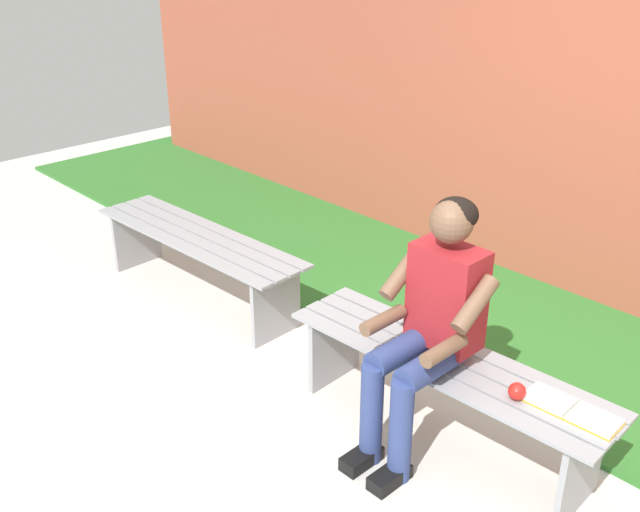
{
  "coord_description": "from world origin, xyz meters",
  "views": [
    {
      "loc": [
        -1.74,
        2.5,
        2.42
      ],
      "look_at": [
        0.72,
        0.15,
        0.82
      ],
      "focal_mm": 41.16,
      "sensor_mm": 36.0,
      "label": 1
    }
  ],
  "objects_px": {
    "bench_far": "(198,250)",
    "book_open": "(571,410)",
    "apple": "(517,391)",
    "bench_near": "(444,378)",
    "person_seated": "(429,321)"
  },
  "relations": [
    {
      "from": "bench_far",
      "to": "book_open",
      "type": "relative_size",
      "value": 4.24
    },
    {
      "from": "bench_near",
      "to": "bench_far",
      "type": "relative_size",
      "value": 0.97
    },
    {
      "from": "apple",
      "to": "book_open",
      "type": "xyz_separation_m",
      "value": [
        -0.22,
        -0.09,
        -0.03
      ]
    },
    {
      "from": "person_seated",
      "to": "apple",
      "type": "distance_m",
      "value": 0.5
    },
    {
      "from": "person_seated",
      "to": "bench_near",
      "type": "bearing_deg",
      "value": -111.03
    },
    {
      "from": "bench_far",
      "to": "bench_near",
      "type": "bearing_deg",
      "value": 180.0
    },
    {
      "from": "apple",
      "to": "bench_far",
      "type": "bearing_deg",
      "value": -0.81
    },
    {
      "from": "bench_far",
      "to": "book_open",
      "type": "bearing_deg",
      "value": -178.8
    },
    {
      "from": "person_seated",
      "to": "book_open",
      "type": "height_order",
      "value": "person_seated"
    },
    {
      "from": "bench_far",
      "to": "apple",
      "type": "distance_m",
      "value": 2.48
    },
    {
      "from": "bench_near",
      "to": "book_open",
      "type": "distance_m",
      "value": 0.64
    },
    {
      "from": "bench_near",
      "to": "apple",
      "type": "height_order",
      "value": "apple"
    },
    {
      "from": "bench_far",
      "to": "person_seated",
      "type": "distance_m",
      "value": 2.06
    },
    {
      "from": "bench_near",
      "to": "bench_far",
      "type": "bearing_deg",
      "value": -0.0
    },
    {
      "from": "bench_near",
      "to": "person_seated",
      "type": "height_order",
      "value": "person_seated"
    }
  ]
}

